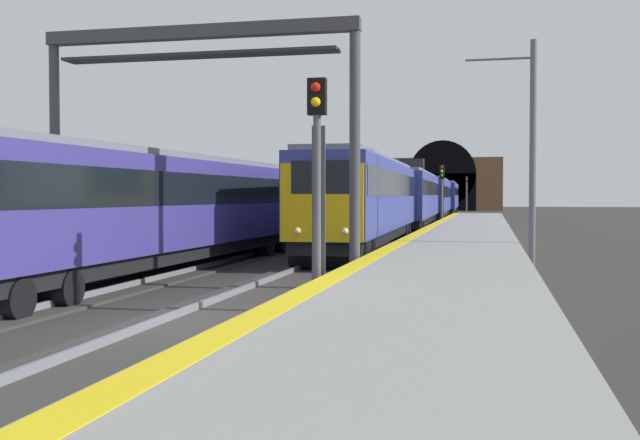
{
  "coord_description": "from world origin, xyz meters",
  "views": [
    {
      "loc": [
        -13.47,
        -5.35,
        2.49
      ],
      "look_at": [
        11.71,
        0.32,
        1.65
      ],
      "focal_mm": 42.55,
      "sensor_mm": 36.0,
      "label": 1
    }
  ],
  "objects_px": {
    "overhead_signal_gantry": "(198,89)",
    "catenary_mast_near": "(331,184)",
    "railway_signal_far": "(467,191)",
    "catenary_mast_far": "(531,152)",
    "train_adjacent_platform": "(264,202)",
    "railway_signal_near": "(317,176)",
    "train_main_approaching": "(424,197)",
    "railway_signal_mid": "(442,190)"
  },
  "relations": [
    {
      "from": "catenary_mast_near",
      "to": "catenary_mast_far",
      "type": "distance_m",
      "value": 56.49
    },
    {
      "from": "railway_signal_near",
      "to": "railway_signal_mid",
      "type": "height_order",
      "value": "railway_signal_near"
    },
    {
      "from": "railway_signal_near",
      "to": "railway_signal_far",
      "type": "xyz_separation_m",
      "value": [
        100.36,
        0.0,
        0.28
      ]
    },
    {
      "from": "railway_signal_mid",
      "to": "catenary_mast_near",
      "type": "bearing_deg",
      "value": -150.71
    },
    {
      "from": "train_adjacent_platform",
      "to": "railway_signal_near",
      "type": "xyz_separation_m",
      "value": [
        -17.82,
        -6.56,
        0.68
      ]
    },
    {
      "from": "catenary_mast_far",
      "to": "overhead_signal_gantry",
      "type": "bearing_deg",
      "value": 127.95
    },
    {
      "from": "train_main_approaching",
      "to": "overhead_signal_gantry",
      "type": "bearing_deg",
      "value": -4.28
    },
    {
      "from": "train_adjacent_platform",
      "to": "railway_signal_near",
      "type": "bearing_deg",
      "value": -158.45
    },
    {
      "from": "train_adjacent_platform",
      "to": "overhead_signal_gantry",
      "type": "bearing_deg",
      "value": -169.02
    },
    {
      "from": "train_main_approaching",
      "to": "catenary_mast_near",
      "type": "relative_size",
      "value": 10.96
    },
    {
      "from": "catenary_mast_near",
      "to": "catenary_mast_far",
      "type": "bearing_deg",
      "value": -161.36
    },
    {
      "from": "catenary_mast_near",
      "to": "train_adjacent_platform",
      "type": "bearing_deg",
      "value": -171.86
    },
    {
      "from": "overhead_signal_gantry",
      "to": "catenary_mast_near",
      "type": "height_order",
      "value": "catenary_mast_near"
    },
    {
      "from": "railway_signal_near",
      "to": "overhead_signal_gantry",
      "type": "bearing_deg",
      "value": -133.65
    },
    {
      "from": "train_main_approaching",
      "to": "railway_signal_mid",
      "type": "xyz_separation_m",
      "value": [
        -6.52,
        -1.87,
        0.53
      ]
    },
    {
      "from": "catenary_mast_far",
      "to": "train_adjacent_platform",
      "type": "bearing_deg",
      "value": 59.23
    },
    {
      "from": "railway_signal_mid",
      "to": "railway_signal_far",
      "type": "xyz_separation_m",
      "value": [
        59.4,
        -0.0,
        0.25
      ]
    },
    {
      "from": "railway_signal_far",
      "to": "catenary_mast_far",
      "type": "bearing_deg",
      "value": 3.08
    },
    {
      "from": "train_main_approaching",
      "to": "catenary_mast_far",
      "type": "xyz_separation_m",
      "value": [
        -36.43,
        -6.67,
        1.57
      ]
    },
    {
      "from": "railway_signal_mid",
      "to": "catenary_mast_far",
      "type": "bearing_deg",
      "value": 9.12
    },
    {
      "from": "catenary_mast_near",
      "to": "train_main_approaching",
      "type": "bearing_deg",
      "value": -146.36
    },
    {
      "from": "railway_signal_mid",
      "to": "railway_signal_near",
      "type": "bearing_deg",
      "value": 0.0
    },
    {
      "from": "catenary_mast_near",
      "to": "railway_signal_near",
      "type": "bearing_deg",
      "value": -168.41
    },
    {
      "from": "train_main_approaching",
      "to": "train_adjacent_platform",
      "type": "xyz_separation_m",
      "value": [
        -29.67,
        4.69,
        -0.18
      ]
    },
    {
      "from": "railway_signal_mid",
      "to": "train_adjacent_platform",
      "type": "bearing_deg",
      "value": -15.83
    },
    {
      "from": "train_adjacent_platform",
      "to": "railway_signal_far",
      "type": "height_order",
      "value": "railway_signal_far"
    },
    {
      "from": "railway_signal_far",
      "to": "catenary_mast_near",
      "type": "bearing_deg",
      "value": -20.32
    },
    {
      "from": "train_adjacent_platform",
      "to": "catenary_mast_near",
      "type": "distance_m",
      "value": 47.27
    },
    {
      "from": "train_adjacent_platform",
      "to": "overhead_signal_gantry",
      "type": "height_order",
      "value": "overhead_signal_gantry"
    },
    {
      "from": "train_main_approaching",
      "to": "train_adjacent_platform",
      "type": "relative_size",
      "value": 1.89
    },
    {
      "from": "catenary_mast_far",
      "to": "railway_signal_mid",
      "type": "bearing_deg",
      "value": 9.12
    },
    {
      "from": "railway_signal_mid",
      "to": "overhead_signal_gantry",
      "type": "xyz_separation_m",
      "value": [
        -36.94,
        4.22,
        2.43
      ]
    },
    {
      "from": "railway_signal_mid",
      "to": "railway_signal_far",
      "type": "distance_m",
      "value": 59.4
    },
    {
      "from": "train_adjacent_platform",
      "to": "overhead_signal_gantry",
      "type": "xyz_separation_m",
      "value": [
        -13.8,
        -2.34,
        3.14
      ]
    },
    {
      "from": "train_main_approaching",
      "to": "catenary_mast_far",
      "type": "height_order",
      "value": "catenary_mast_far"
    },
    {
      "from": "train_main_approaching",
      "to": "catenary_mast_near",
      "type": "distance_m",
      "value": 20.58
    },
    {
      "from": "railway_signal_near",
      "to": "railway_signal_mid",
      "type": "bearing_deg",
      "value": -180.0
    },
    {
      "from": "railway_signal_near",
      "to": "catenary_mast_near",
      "type": "height_order",
      "value": "catenary_mast_near"
    },
    {
      "from": "train_adjacent_platform",
      "to": "catenary_mast_far",
      "type": "xyz_separation_m",
      "value": [
        -6.76,
        -11.36,
        1.75
      ]
    },
    {
      "from": "train_main_approaching",
      "to": "catenary_mast_far",
      "type": "bearing_deg",
      "value": 9.19
    },
    {
      "from": "catenary_mast_far",
      "to": "railway_signal_far",
      "type": "bearing_deg",
      "value": 3.08
    },
    {
      "from": "railway_signal_mid",
      "to": "catenary_mast_far",
      "type": "distance_m",
      "value": 30.31
    }
  ]
}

